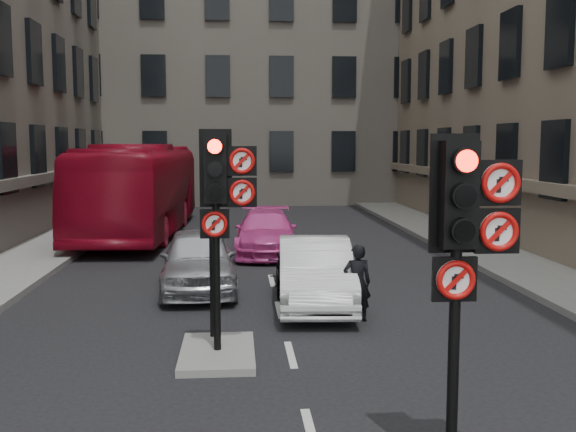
{
  "coord_description": "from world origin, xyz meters",
  "views": [
    {
      "loc": [
        -0.87,
        -5.74,
        3.48
      ],
      "look_at": [
        -0.25,
        2.29,
        2.6
      ],
      "focal_mm": 42.0,
      "sensor_mm": 36.0,
      "label": 1
    }
  ],
  "objects": [
    {
      "name": "pavement_right",
      "position": [
        7.2,
        12.0,
        0.08
      ],
      "size": [
        3.0,
        50.0,
        0.16
      ],
      "primitive_type": "cube",
      "color": "gray",
      "rests_on": "ground"
    },
    {
      "name": "centre_island",
      "position": [
        -1.2,
        5.0,
        0.06
      ],
      "size": [
        1.2,
        2.0,
        0.12
      ],
      "primitive_type": "cube",
      "color": "gray",
      "rests_on": "ground"
    },
    {
      "name": "building_far",
      "position": [
        0.0,
        38.0,
        10.0
      ],
      "size": [
        30.0,
        14.0,
        20.0
      ],
      "primitive_type": "cube",
      "color": "#666056",
      "rests_on": "ground"
    },
    {
      "name": "signal_near",
      "position": [
        1.49,
        0.99,
        2.58
      ],
      "size": [
        0.91,
        0.4,
        3.58
      ],
      "color": "black",
      "rests_on": "ground"
    },
    {
      "name": "signal_far",
      "position": [
        -1.11,
        4.99,
        2.7
      ],
      "size": [
        0.91,
        0.4,
        3.58
      ],
      "color": "black",
      "rests_on": "centre_island"
    },
    {
      "name": "car_silver",
      "position": [
        -1.78,
        10.03,
        0.73
      ],
      "size": [
        1.96,
        4.37,
        1.46
      ],
      "primitive_type": "imported",
      "rotation": [
        0.0,
        0.0,
        0.06
      ],
      "color": "#A9ABB0",
      "rests_on": "ground"
    },
    {
      "name": "car_white",
      "position": [
        0.79,
        8.35,
        0.71
      ],
      "size": [
        1.77,
        4.42,
        1.43
      ],
      "primitive_type": "imported",
      "rotation": [
        0.0,
        0.0,
        -0.06
      ],
      "color": "white",
      "rests_on": "ground"
    },
    {
      "name": "car_pink",
      "position": [
        0.04,
        15.16,
        0.67
      ],
      "size": [
        2.06,
        4.7,
        1.34
      ],
      "primitive_type": "imported",
      "rotation": [
        0.0,
        0.0,
        -0.04
      ],
      "color": "#DB409B",
      "rests_on": "ground"
    },
    {
      "name": "bus_red",
      "position": [
        -4.5,
        20.01,
        1.71
      ],
      "size": [
        3.34,
        12.39,
        3.42
      ],
      "primitive_type": "imported",
      "rotation": [
        0.0,
        0.0,
        -0.04
      ],
      "color": "maroon",
      "rests_on": "ground"
    },
    {
      "name": "motorcycle",
      "position": [
        0.08,
        9.44,
        0.47
      ],
      "size": [
        0.59,
        1.59,
        0.93
      ],
      "primitive_type": "imported",
      "rotation": [
        0.0,
        0.0,
        -0.1
      ],
      "color": "black",
      "rests_on": "ground"
    },
    {
      "name": "motorcyclist",
      "position": [
        1.46,
        7.01,
        0.76
      ],
      "size": [
        0.56,
        0.38,
        1.52
      ],
      "primitive_type": "imported",
      "rotation": [
        0.0,
        0.0,
        3.17
      ],
      "color": "black",
      "rests_on": "ground"
    },
    {
      "name": "info_sign",
      "position": [
        -1.31,
        5.73,
        1.49
      ],
      "size": [
        0.36,
        0.16,
        2.12
      ],
      "rotation": [
        0.0,
        0.0,
        -0.34
      ],
      "color": "black",
      "rests_on": "centre_island"
    }
  ]
}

